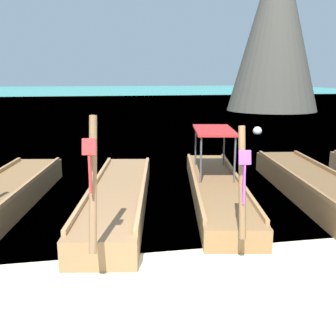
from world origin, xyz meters
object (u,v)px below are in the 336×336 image
Objects in this scene: longtail_boat_green_ribbon at (9,192)px; longtail_boat_red_ribbon at (119,197)px; longtail_boat_yellow_ribbon at (316,189)px; karst_rock at (277,26)px; mooring_buoy_near at (257,131)px; longtail_boat_violet_ribbon at (216,187)px.

longtail_boat_green_ribbon is 2.83m from longtail_boat_red_ribbon.
longtail_boat_red_ribbon is at bearing 176.73° from longtail_boat_yellow_ribbon.
longtail_boat_yellow_ribbon is 0.48× the size of karst_rock.
karst_rock is (18.52, 24.56, 7.20)m from longtail_boat_green_ribbon.
mooring_buoy_near is at bearing 52.87° from longtail_boat_red_ribbon.
longtail_boat_yellow_ribbon is at bearing -105.56° from mooring_buoy_near.
longtail_boat_violet_ribbon is at bearing 9.18° from longtail_boat_red_ribbon.
longtail_boat_green_ribbon is 0.83× the size of longtail_boat_violet_ribbon.
karst_rock is at bearing 62.13° from longtail_boat_violet_ribbon.
longtail_boat_green_ribbon is at bearing 175.09° from longtail_boat_violet_ribbon.
longtail_boat_red_ribbon is 2.63m from longtail_boat_violet_ribbon.
karst_rock reaches higher than longtail_boat_green_ribbon.
longtail_boat_green_ribbon is at bearing -127.01° from karst_rock.
karst_rock is (15.83, 25.44, 7.22)m from longtail_boat_red_ribbon.
longtail_boat_red_ribbon is at bearing -121.89° from karst_rock.
karst_rock is at bearing 52.99° from longtail_boat_green_ribbon.
longtail_boat_green_ribbon reaches higher than longtail_boat_red_ribbon.
longtail_boat_yellow_ribbon is (2.46, -0.71, 0.02)m from longtail_boat_violet_ribbon.
mooring_buoy_near is (5.54, 10.33, -0.05)m from longtail_boat_violet_ribbon.
longtail_boat_violet_ribbon is 11.72m from mooring_buoy_near.
karst_rock is 32.20× the size of mooring_buoy_near.
karst_rock is (10.76, 25.73, 7.19)m from longtail_boat_yellow_ribbon.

